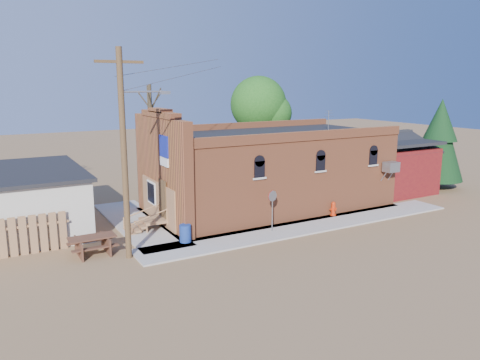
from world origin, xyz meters
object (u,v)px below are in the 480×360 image
fire_hydrant (333,209)px  picnic_table (92,243)px  utility_pole (125,150)px  trash_barrel (185,233)px  brick_bar (266,170)px  stop_sign (272,200)px

fire_hydrant → picnic_table: 13.43m
utility_pole → trash_barrel: (2.84, 0.52, -4.27)m
brick_bar → fire_hydrant: 4.72m
brick_bar → stop_sign: bearing=-118.5°
stop_sign → fire_hydrant: bearing=18.2°
brick_bar → stop_sign: brick_bar is taller
fire_hydrant → stop_sign: size_ratio=0.38×
picnic_table → brick_bar: bearing=14.6°
stop_sign → picnic_table: bearing=-179.1°
brick_bar → utility_pole: (-9.79, -4.29, 2.43)m
brick_bar → fire_hydrant: size_ratio=20.10×
utility_pole → picnic_table: 4.59m
trash_barrel → picnic_table: 4.25m
utility_pole → stop_sign: bearing=-0.9°
trash_barrel → picnic_table: trash_barrel is taller
brick_bar → picnic_table: bearing=-164.4°
brick_bar → utility_pole: bearing=-156.3°
fire_hydrant → picnic_table: (-13.41, 0.59, 0.07)m
stop_sign → trash_barrel: bearing=-178.5°
picnic_table → stop_sign: bearing=-9.5°
fire_hydrant → stop_sign: 4.89m
utility_pole → trash_barrel: utility_pole is taller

